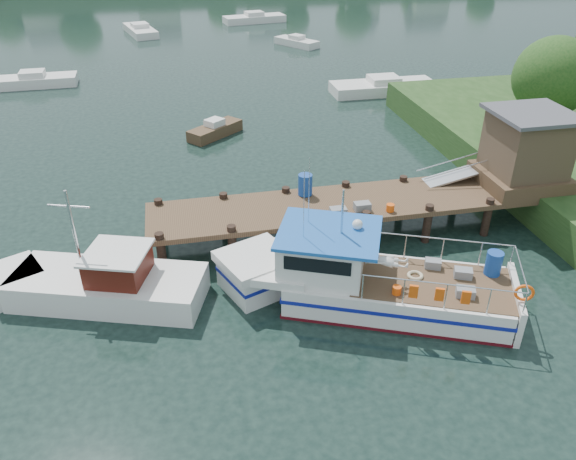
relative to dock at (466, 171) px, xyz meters
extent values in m
plane|color=black|center=(-6.51, -0.01, -2.24)|extent=(160.00, 160.00, 0.00)
cylinder|color=#332114|center=(7.49, 5.99, -0.72)|extent=(0.50, 0.50, 3.05)
sphere|color=#284B1A|center=(7.49, 5.99, 1.72)|extent=(3.90, 3.90, 3.90)
cube|color=#4F3825|center=(-4.51, -0.01, -0.94)|extent=(16.00, 3.00, 0.20)
cylinder|color=black|center=(-12.01, -1.31, -1.59)|extent=(0.32, 0.32, 1.90)
cylinder|color=black|center=(-12.01, 1.29, -1.59)|extent=(0.32, 0.32, 1.90)
cylinder|color=black|center=(-9.51, -1.31, -1.59)|extent=(0.32, 0.32, 1.90)
cylinder|color=black|center=(-9.51, 1.29, -1.59)|extent=(0.32, 0.32, 1.90)
cylinder|color=black|center=(-7.01, -1.31, -1.59)|extent=(0.32, 0.32, 1.90)
cylinder|color=black|center=(-7.01, 1.29, -1.59)|extent=(0.32, 0.32, 1.90)
cylinder|color=black|center=(-4.51, -1.31, -1.59)|extent=(0.32, 0.32, 1.90)
cylinder|color=black|center=(-4.51, 1.29, -1.59)|extent=(0.32, 0.32, 1.90)
cylinder|color=black|center=(-2.01, -1.31, -1.59)|extent=(0.32, 0.32, 1.90)
cylinder|color=black|center=(-2.01, 1.29, -1.59)|extent=(0.32, 0.32, 1.90)
cylinder|color=black|center=(0.49, -1.31, -1.59)|extent=(0.32, 0.32, 1.90)
cylinder|color=black|center=(0.49, 1.29, -1.59)|extent=(0.32, 0.32, 1.90)
cylinder|color=black|center=(2.99, -1.31, -1.59)|extent=(0.32, 0.32, 1.90)
cylinder|color=black|center=(2.99, 1.29, -1.59)|extent=(0.32, 0.32, 1.90)
cube|color=#4F3825|center=(2.49, -0.01, -0.54)|extent=(3.20, 3.00, 0.60)
cube|color=#4B3A2A|center=(2.49, -0.01, 0.86)|extent=(2.60, 2.60, 2.40)
cube|color=#47474C|center=(2.49, -0.01, 2.16)|extent=(3.00, 3.00, 0.15)
cube|color=#A5A8AD|center=(0.19, 0.89, -0.59)|extent=(3.34, 0.90, 0.79)
cylinder|color=silver|center=(0.19, 0.49, -0.09)|extent=(3.34, 0.05, 0.76)
cylinder|color=silver|center=(0.19, 1.29, -0.09)|extent=(3.34, 0.05, 0.76)
cube|color=slate|center=(-5.51, -1.01, -0.68)|extent=(0.60, 0.40, 0.30)
cube|color=slate|center=(-4.51, -0.81, -0.68)|extent=(0.60, 0.40, 0.30)
cylinder|color=#EA510D|center=(-3.51, -1.11, -0.69)|extent=(0.30, 0.30, 0.28)
cylinder|color=navy|center=(-6.31, 0.89, -0.40)|extent=(0.56, 0.56, 0.85)
cube|color=silver|center=(-4.66, -4.84, -1.71)|extent=(7.51, 5.30, 1.07)
cube|color=silver|center=(-8.93, -3.01, -1.71)|extent=(2.57, 2.57, 1.07)
cube|color=silver|center=(-8.93, -3.01, -1.03)|extent=(2.85, 2.77, 0.33)
cube|color=silver|center=(-8.08, -3.38, -1.06)|extent=(2.75, 3.17, 0.28)
cube|color=navy|center=(-4.66, -4.84, -1.57)|extent=(7.61, 5.38, 0.13)
cube|color=navy|center=(-8.93, -3.01, -1.57)|extent=(2.61, 2.61, 0.13)
cube|color=#4F0B12|center=(-4.66, -4.84, -2.19)|extent=(7.60, 5.36, 0.13)
cube|color=#4F3825|center=(-3.63, -5.28, -1.16)|extent=(5.60, 4.28, 0.04)
cube|color=silver|center=(-1.33, -6.27, -1.61)|extent=(1.27, 2.64, 1.25)
cube|color=silver|center=(-6.88, -3.89, -0.48)|extent=(3.34, 3.25, 1.39)
cube|color=black|center=(-7.36, -5.01, -0.20)|extent=(1.89, 0.84, 0.46)
cube|color=black|center=(-6.40, -2.77, -0.20)|extent=(1.89, 0.84, 0.46)
cube|color=black|center=(-8.09, -3.37, -0.20)|extent=(0.69, 1.55, 0.46)
cube|color=#1C59B3|center=(-6.71, -3.96, 0.27)|extent=(3.97, 3.72, 0.11)
cylinder|color=silver|center=(-6.37, -4.11, 1.06)|extent=(0.10, 0.10, 1.49)
cylinder|color=silver|center=(-7.58, -4.10, 1.43)|extent=(0.03, 0.03, 2.23)
cylinder|color=silver|center=(-7.21, -3.24, 1.43)|extent=(0.03, 0.03, 2.23)
sphere|color=silver|center=(-5.80, -3.95, 0.45)|extent=(0.44, 0.44, 0.33)
cylinder|color=silver|center=(-4.01, -6.51, -0.29)|extent=(4.29, 1.86, 0.04)
cylinder|color=silver|center=(-3.00, -4.15, -0.29)|extent=(4.29, 1.86, 0.04)
cylinder|color=silver|center=(-1.34, -6.26, -0.29)|extent=(1.04, 2.37, 0.04)
cylinder|color=silver|center=(-6.10, -5.62, -0.73)|extent=(0.05, 0.05, 0.88)
cylinder|color=silver|center=(-5.10, -3.26, -0.73)|extent=(0.05, 0.05, 0.88)
cylinder|color=silver|center=(-4.99, -6.09, -0.73)|extent=(0.05, 0.05, 0.88)
cylinder|color=silver|center=(-3.99, -3.73, -0.73)|extent=(0.05, 0.05, 0.88)
cylinder|color=silver|center=(-3.88, -6.57, -0.73)|extent=(0.05, 0.05, 0.88)
cylinder|color=silver|center=(-2.87, -4.21, -0.73)|extent=(0.05, 0.05, 0.88)
cylinder|color=silver|center=(-2.77, -7.04, -0.73)|extent=(0.05, 0.05, 0.88)
cylinder|color=silver|center=(-1.76, -4.68, -0.73)|extent=(0.05, 0.05, 0.88)
cylinder|color=silver|center=(-1.87, -7.43, -0.73)|extent=(0.05, 0.05, 0.88)
cylinder|color=silver|center=(-0.87, -5.07, -0.73)|extent=(0.05, 0.05, 0.88)
cube|color=slate|center=(-3.00, -6.16, -1.00)|extent=(0.66, 0.56, 0.30)
cube|color=slate|center=(-2.60, -5.22, -1.00)|extent=(0.66, 0.56, 0.30)
cube|color=slate|center=(-3.31, -4.51, -1.00)|extent=(0.61, 0.53, 0.30)
cylinder|color=navy|center=(-1.60, -5.24, -0.75)|extent=(0.68, 0.68, 0.82)
cylinder|color=#EA510D|center=(-4.99, -5.61, -1.02)|extent=(0.37, 0.37, 0.28)
torus|color=#BFB28C|center=(-4.07, -4.89, -1.11)|extent=(0.68, 0.68, 0.11)
torus|color=#EA510D|center=(-1.60, -6.96, -0.66)|extent=(0.57, 0.31, 0.58)
cube|color=#EA510D|center=(-4.74, -6.22, -0.66)|extent=(0.28, 0.19, 0.42)
cube|color=#EA510D|center=(-4.06, -6.51, -0.66)|extent=(0.28, 0.19, 0.42)
cube|color=#EA510D|center=(-3.38, -6.80, -0.66)|extent=(0.28, 0.19, 0.42)
imported|color=silver|center=(-5.28, -4.88, -0.35)|extent=(0.59, 0.70, 1.64)
cube|color=silver|center=(-13.78, -2.57, -1.76)|extent=(6.66, 4.19, 0.96)
cube|color=silver|center=(-16.88, -1.52, -1.76)|extent=(2.19, 2.19, 0.96)
cube|color=#47130B|center=(-13.33, -2.72, -0.85)|extent=(2.19, 2.19, 0.91)
cube|color=silver|center=(-13.33, -2.72, -0.37)|extent=(2.44, 2.44, 0.08)
cylinder|color=silver|center=(-14.51, -2.32, 0.26)|extent=(0.12, 0.12, 2.98)
cylinder|color=silver|center=(-14.51, -2.32, 1.22)|extent=(1.29, 0.49, 0.06)
cube|color=#4F3825|center=(-8.89, 11.78, -1.93)|extent=(3.31, 3.04, 0.62)
cube|color=silver|center=(-8.89, 11.78, -1.46)|extent=(1.24, 1.22, 0.40)
cube|color=silver|center=(-1.36, 45.21, -1.88)|extent=(6.89, 3.28, 0.71)
cube|color=silver|center=(-1.36, 45.21, -1.35)|extent=(2.08, 1.86, 0.46)
cube|color=silver|center=(-20.60, 24.34, -1.90)|extent=(5.95, 2.17, 0.69)
cube|color=silver|center=(-20.60, 24.34, -1.38)|extent=(1.69, 1.46, 0.44)
cube|color=silver|center=(0.62, 33.06, -1.93)|extent=(3.70, 4.45, 0.61)
cube|color=silver|center=(0.62, 33.06, -1.47)|extent=(1.56, 1.61, 0.39)
cube|color=silver|center=(3.26, 17.66, -1.88)|extent=(7.17, 2.45, 0.72)
cube|color=silver|center=(3.26, 17.66, -1.34)|extent=(2.01, 1.72, 0.46)
cube|color=silver|center=(-13.42, 41.32, -1.90)|extent=(3.60, 6.62, 0.68)
cube|color=silver|center=(-13.42, 41.32, -1.39)|extent=(1.89, 2.08, 0.44)
camera|label=1|loc=(-11.09, -18.42, 9.22)|focal=35.00mm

